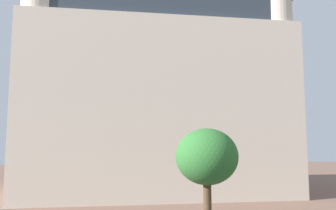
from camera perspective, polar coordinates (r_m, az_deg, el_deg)
The scene contains 2 objects.
landmark_building at distance 31.03m, azimuth -2.15°, elevation 2.53°, with size 23.06×11.62×31.10m.
tree_curb_far at distance 15.70m, azimuth 6.67°, elevation -8.92°, with size 2.90×2.90×5.23m.
Camera 1 is at (-2.23, -2.19, 4.58)m, focal length 35.55 mm.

